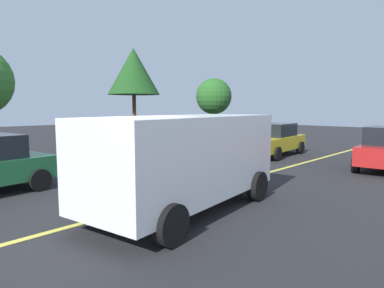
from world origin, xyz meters
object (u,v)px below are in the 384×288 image
object	(u,v)px
tree_centre_verge	(214,97)
tree_right_verge	(134,72)
car_yellow_behind_van	(273,139)
white_van	(185,157)

from	to	relation	value
tree_centre_verge	tree_right_verge	xyz separation A→B (m)	(-6.37, 0.46, 1.23)
tree_right_verge	car_yellow_behind_van	bearing A→B (deg)	-61.52
car_yellow_behind_van	tree_centre_verge	xyz separation A→B (m)	(2.80, 6.13, 2.31)
car_yellow_behind_van	tree_centre_verge	bearing A→B (deg)	65.47
car_yellow_behind_van	tree_centre_verge	distance (m)	7.13
tree_centre_verge	car_yellow_behind_van	bearing A→B (deg)	-114.53
white_van	tree_right_verge	bearing A→B (deg)	58.34
car_yellow_behind_van	tree_centre_verge	world-z (taller)	tree_centre_verge
white_van	tree_right_verge	world-z (taller)	tree_right_verge
white_van	tree_centre_verge	size ratio (longest dim) A/B	1.24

